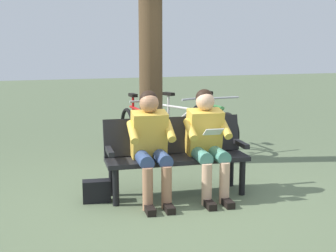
{
  "coord_description": "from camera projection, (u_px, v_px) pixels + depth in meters",
  "views": [
    {
      "loc": [
        1.72,
        4.3,
        1.65
      ],
      "look_at": [
        -0.04,
        -0.5,
        0.75
      ],
      "focal_mm": 47.31,
      "sensor_mm": 36.0,
      "label": 1
    }
  ],
  "objects": [
    {
      "name": "person_companion",
      "position": [
        151.0,
        141.0,
        4.77
      ],
      "size": [
        0.52,
        0.79,
        1.2
      ],
      "rotation": [
        0.0,
        0.0,
        -0.11
      ],
      "color": "gold",
      "rests_on": "ground"
    },
    {
      "name": "bench",
      "position": [
        175.0,
        150.0,
        5.03
      ],
      "size": [
        1.64,
        0.64,
        0.87
      ],
      "rotation": [
        0.0,
        0.0,
        -0.11
      ],
      "color": "black",
      "rests_on": "ground"
    },
    {
      "name": "person_reading",
      "position": [
        207.0,
        138.0,
        4.93
      ],
      "size": [
        0.52,
        0.79,
        1.2
      ],
      "rotation": [
        0.0,
        0.0,
        -0.11
      ],
      "color": "gold",
      "rests_on": "ground"
    },
    {
      "name": "handbag",
      "position": [
        97.0,
        191.0,
        4.8
      ],
      "size": [
        0.32,
        0.19,
        0.24
      ],
      "primitive_type": "cube",
      "rotation": [
        0.0,
        0.0,
        -0.16
      ],
      "color": "black",
      "rests_on": "ground"
    },
    {
      "name": "ground_plane",
      "position": [
        180.0,
        201.0,
        4.85
      ],
      "size": [
        40.0,
        40.0,
        0.0
      ],
      "primitive_type": "plane",
      "color": "#566647"
    },
    {
      "name": "bicycle_black",
      "position": [
        176.0,
        128.0,
        7.23
      ],
      "size": [
        0.7,
        1.59,
        0.94
      ],
      "rotation": [
        0.0,
        0.0,
        1.93
      ],
      "color": "black",
      "rests_on": "ground"
    },
    {
      "name": "bicycle_purple",
      "position": [
        212.0,
        126.0,
        7.44
      ],
      "size": [
        0.48,
        1.68,
        0.94
      ],
      "rotation": [
        0.0,
        0.0,
        1.61
      ],
      "color": "black",
      "rests_on": "ground"
    },
    {
      "name": "litter_bin",
      "position": [
        204.0,
        134.0,
        6.6
      ],
      "size": [
        0.39,
        0.39,
        0.76
      ],
      "color": "slate",
      "rests_on": "ground"
    },
    {
      "name": "tree_trunk",
      "position": [
        151.0,
        57.0,
        6.23
      ],
      "size": [
        0.33,
        0.33,
        3.06
      ],
      "primitive_type": "cylinder",
      "color": "#4C3823",
      "rests_on": "ground"
    },
    {
      "name": "bicycle_red",
      "position": [
        137.0,
        131.0,
        7.0
      ],
      "size": [
        0.48,
        1.68,
        0.94
      ],
      "rotation": [
        0.0,
        0.0,
        1.61
      ],
      "color": "black",
      "rests_on": "ground"
    }
  ]
}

